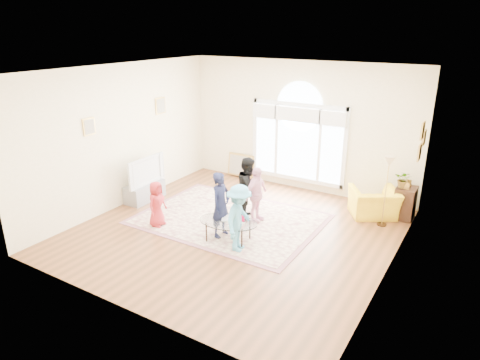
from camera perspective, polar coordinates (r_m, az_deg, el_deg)
The scene contains 18 objects.
ground at distance 8.78m, azimuth -0.61°, elevation -6.85°, with size 6.00×6.00×0.00m, color brown.
room_shell at distance 10.63m, azimuth 7.56°, elevation 6.74°, with size 6.00×6.00×6.00m.
area_rug at distance 9.30m, azimuth -1.41°, elevation -5.19°, with size 3.60×2.60×0.02m, color beige.
rug_border at distance 9.30m, azimuth -1.41°, elevation -5.22°, with size 3.80×2.80×0.01m, color #915B65.
tv_console at distance 10.49m, azimuth -12.59°, elevation -1.52°, with size 0.45×1.00×0.42m, color gray.
television at distance 10.31m, azimuth -12.78°, elevation 1.27°, with size 0.18×1.15×0.66m.
coffee_table at distance 8.24m, azimuth -1.58°, elevation -5.64°, with size 1.26×0.91×0.54m.
armchair at distance 9.77m, azimuth 17.42°, elevation -2.93°, with size 0.97×0.85×0.63m, color yellow.
side_cabinet at distance 9.91m, azimuth 21.13°, elevation -2.84°, with size 0.40×0.50×0.70m, color black.
floor_lamp at distance 9.08m, azimuth 19.21°, elevation 1.65°, with size 0.32×0.32×1.51m.
plant_pedestal at distance 9.86m, azimuth 20.61°, elevation -2.88°, with size 0.20×0.20×0.70m, color white.
potted_plant at distance 9.68m, azimuth 20.99°, elevation 0.07°, with size 0.34×0.29×0.38m, color #33722D.
leaning_picture at distance 11.84m, azimuth 0.16°, elevation 0.38°, with size 0.80×0.05×0.62m, color tan.
child_red at distance 8.97m, azimuth -11.04°, elevation -3.13°, with size 0.47×0.31×0.96m, color #B2282E.
child_navy at distance 8.32m, azimuth -2.56°, elevation -3.31°, with size 0.48×0.31×1.31m, color #181C3A.
child_black at distance 9.10m, azimuth 1.17°, elevation -1.08°, with size 0.66×0.51×1.35m, color black.
child_pink at distance 8.96m, azimuth 2.17°, elevation -1.95°, with size 0.70×0.29×1.20m, color #F6ACC8.
child_blue at distance 7.79m, azimuth -0.12°, elevation -5.11°, with size 0.82×0.47×1.28m, color #54AFDA.
Camera 1 is at (4.16, -6.65, 3.95)m, focal length 32.00 mm.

